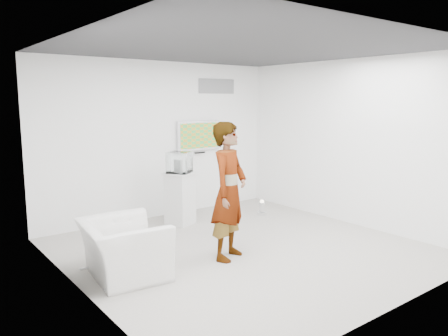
{
  "coord_description": "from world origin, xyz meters",
  "views": [
    {
      "loc": [
        -4.16,
        -4.92,
        2.26
      ],
      "look_at": [
        0.09,
        0.6,
        1.18
      ],
      "focal_mm": 35.0,
      "sensor_mm": 36.0,
      "label": 1
    }
  ],
  "objects_px": {
    "person": "(229,191)",
    "floor_uplight": "(262,208)",
    "armchair": "(123,249)",
    "pedestal": "(180,199)",
    "tv": "(198,135)"
  },
  "relations": [
    {
      "from": "person",
      "to": "floor_uplight",
      "type": "relative_size",
      "value": 6.79
    },
    {
      "from": "armchair",
      "to": "pedestal",
      "type": "height_order",
      "value": "pedestal"
    },
    {
      "from": "tv",
      "to": "floor_uplight",
      "type": "bearing_deg",
      "value": -56.65
    },
    {
      "from": "tv",
      "to": "pedestal",
      "type": "xyz_separation_m",
      "value": [
        -0.89,
        -0.69,
        -1.07
      ]
    },
    {
      "from": "tv",
      "to": "person",
      "type": "xyz_separation_m",
      "value": [
        -1.25,
        -2.6,
        -0.57
      ]
    },
    {
      "from": "armchair",
      "to": "pedestal",
      "type": "distance_m",
      "value": 2.46
    },
    {
      "from": "pedestal",
      "to": "floor_uplight",
      "type": "height_order",
      "value": "pedestal"
    },
    {
      "from": "armchair",
      "to": "floor_uplight",
      "type": "distance_m",
      "value": 3.69
    },
    {
      "from": "person",
      "to": "armchair",
      "type": "height_order",
      "value": "person"
    },
    {
      "from": "tv",
      "to": "person",
      "type": "bearing_deg",
      "value": -115.67
    },
    {
      "from": "floor_uplight",
      "to": "person",
      "type": "bearing_deg",
      "value": -143.61
    },
    {
      "from": "person",
      "to": "pedestal",
      "type": "distance_m",
      "value": 2.01
    },
    {
      "from": "tv",
      "to": "pedestal",
      "type": "distance_m",
      "value": 1.56
    },
    {
      "from": "person",
      "to": "armchair",
      "type": "bearing_deg",
      "value": 140.82
    },
    {
      "from": "person",
      "to": "armchair",
      "type": "distance_m",
      "value": 1.65
    }
  ]
}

